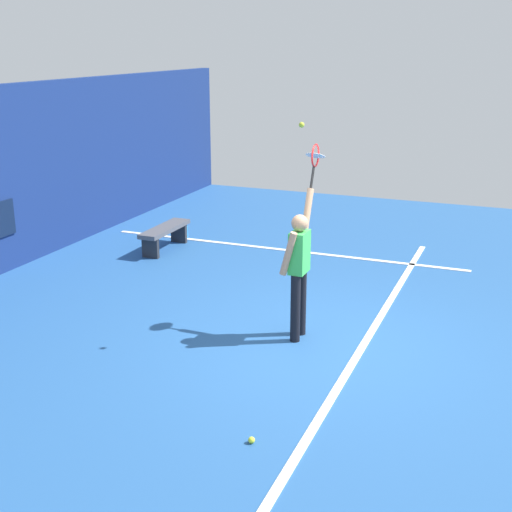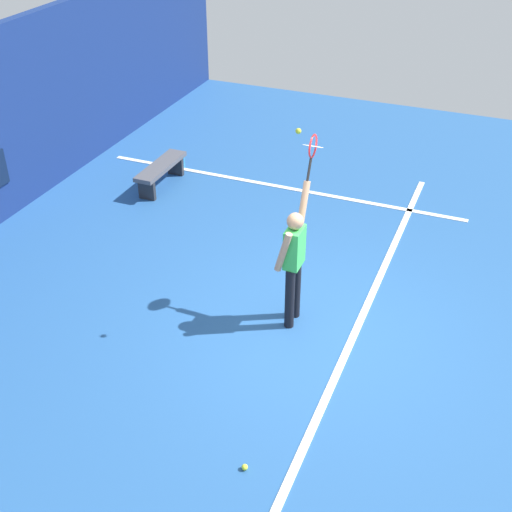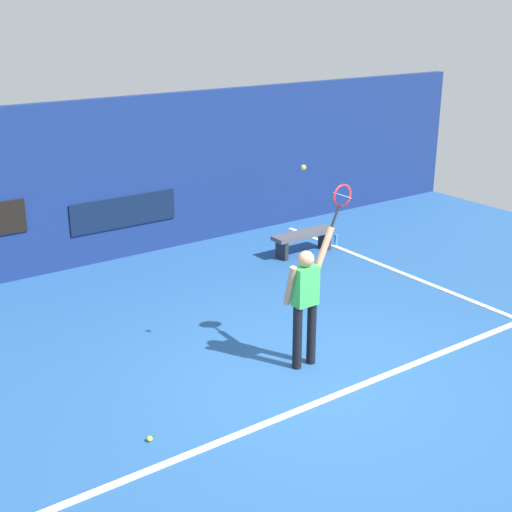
# 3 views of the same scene
# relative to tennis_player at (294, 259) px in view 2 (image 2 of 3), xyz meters

# --- Properties ---
(ground_plane) EXTENTS (18.00, 18.00, 0.00)m
(ground_plane) POSITION_rel_tennis_player_xyz_m (-0.07, -0.40, -1.01)
(ground_plane) COLOR #23518C
(court_baseline) EXTENTS (10.00, 0.10, 0.01)m
(court_baseline) POSITION_rel_tennis_player_xyz_m (-0.07, -0.88, -1.00)
(court_baseline) COLOR white
(court_baseline) RESTS_ON ground_plane
(court_sideline) EXTENTS (0.10, 7.00, 0.01)m
(court_sideline) POSITION_rel_tennis_player_xyz_m (3.73, 1.60, -1.00)
(court_sideline) COLOR white
(court_sideline) RESTS_ON ground_plane
(tennis_player) EXTENTS (0.71, 0.31, 1.96)m
(tennis_player) POSITION_rel_tennis_player_xyz_m (0.00, 0.00, 0.00)
(tennis_player) COLOR black
(tennis_player) RESTS_ON ground_plane
(tennis_racket) EXTENTS (0.41, 0.27, 0.62)m
(tennis_racket) POSITION_rel_tennis_player_xyz_m (0.58, -0.00, 1.31)
(tennis_racket) COLOR black
(tennis_ball) EXTENTS (0.07, 0.07, 0.07)m
(tennis_ball) POSITION_rel_tennis_player_xyz_m (-0.12, -0.04, 1.82)
(tennis_ball) COLOR #CCE033
(court_bench) EXTENTS (1.40, 0.36, 0.45)m
(court_bench) POSITION_rel_tennis_player_xyz_m (2.93, 3.63, -0.67)
(court_bench) COLOR #4C4C51
(court_bench) RESTS_ON ground_plane
(water_bottle) EXTENTS (0.07, 0.07, 0.24)m
(water_bottle) POSITION_rel_tennis_player_xyz_m (3.80, 3.63, -0.89)
(water_bottle) COLOR #338CD8
(water_bottle) RESTS_ON ground_plane
(spare_ball) EXTENTS (0.07, 0.07, 0.07)m
(spare_ball) POSITION_rel_tennis_player_xyz_m (-2.60, -0.40, -0.98)
(spare_ball) COLOR #CCE033
(spare_ball) RESTS_ON ground_plane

